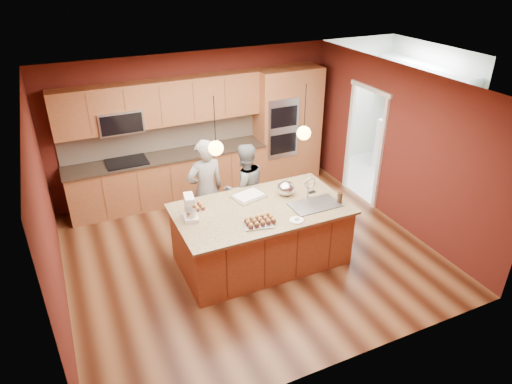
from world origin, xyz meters
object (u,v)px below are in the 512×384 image
mixing_bowl (286,188)px  person_right (245,188)px  person_left (206,191)px  island (262,234)px  stand_mixer (190,209)px

mixing_bowl → person_right: bearing=116.1°
person_right → person_left: bearing=-4.7°
island → stand_mixer: bearing=172.5°
island → stand_mixer: size_ratio=6.90×
person_left → mixing_bowl: size_ratio=6.49×
person_right → mixing_bowl: bearing=111.4°
island → person_right: 1.02m
island → person_right: person_right is taller
person_right → mixing_bowl: person_right is taller
stand_mixer → person_right: bearing=43.7°
person_right → island: bearing=77.4°
person_right → stand_mixer: person_right is taller
person_right → mixing_bowl: size_ratio=5.77×
person_left → stand_mixer: 1.00m
person_left → person_right: 0.69m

